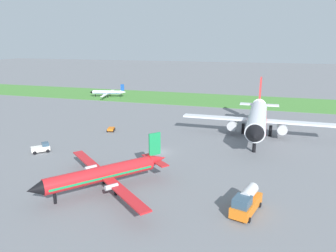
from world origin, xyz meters
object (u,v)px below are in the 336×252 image
object	(u,v)px
airplane_midfield_jet	(257,118)
fuel_truck_midfield	(246,202)
airplane_taxiing_turboprop	(108,92)
pushback_tug_by_runway	(41,148)
airplane_foreground_turboprop	(104,173)
baggage_cart_near_gate	(111,129)

from	to	relation	value
airplane_midfield_jet	fuel_truck_midfield	world-z (taller)	airplane_midfield_jet
airplane_taxiing_turboprop	pushback_tug_by_runway	size ratio (longest dim) A/B	4.60
airplane_foreground_turboprop	pushback_tug_by_runway	xyz separation A→B (m)	(-20.79, 11.86, -1.92)
airplane_taxiing_turboprop	airplane_foreground_turboprop	size ratio (longest dim) A/B	0.85
airplane_midfield_jet	pushback_tug_by_runway	world-z (taller)	airplane_midfield_jet
fuel_truck_midfield	pushback_tug_by_runway	size ratio (longest dim) A/B	1.80
airplane_midfield_jet	pushback_tug_by_runway	xyz separation A→B (m)	(-42.04, -24.66, -3.66)
baggage_cart_near_gate	pushback_tug_by_runway	world-z (taller)	pushback_tug_by_runway
airplane_taxiing_turboprop	pushback_tug_by_runway	bearing A→B (deg)	93.20
fuel_truck_midfield	airplane_taxiing_turboprop	bearing A→B (deg)	-126.55
baggage_cart_near_gate	fuel_truck_midfield	size ratio (longest dim) A/B	0.40
airplane_foreground_turboprop	airplane_midfield_jet	distance (m)	42.29
airplane_taxiing_turboprop	pushback_tug_by_runway	world-z (taller)	airplane_taxiing_turboprop
airplane_midfield_jet	fuel_truck_midfield	size ratio (longest dim) A/B	5.19
airplane_midfield_jet	fuel_truck_midfield	bearing A→B (deg)	0.06
airplane_foreground_turboprop	pushback_tug_by_runway	bearing A→B (deg)	-79.81
airplane_foreground_turboprop	pushback_tug_by_runway	world-z (taller)	airplane_foreground_turboprop
baggage_cart_near_gate	pushback_tug_by_runway	bearing A→B (deg)	-35.27
airplane_taxiing_turboprop	fuel_truck_midfield	xyz separation A→B (m)	(59.83, -76.57, -0.37)
airplane_taxiing_turboprop	airplane_foreground_turboprop	bearing A→B (deg)	104.57
baggage_cart_near_gate	pushback_tug_by_runway	xyz separation A→B (m)	(-6.57, -18.42, 0.34)
airplane_midfield_jet	airplane_taxiing_turboprop	bearing A→B (deg)	-123.15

